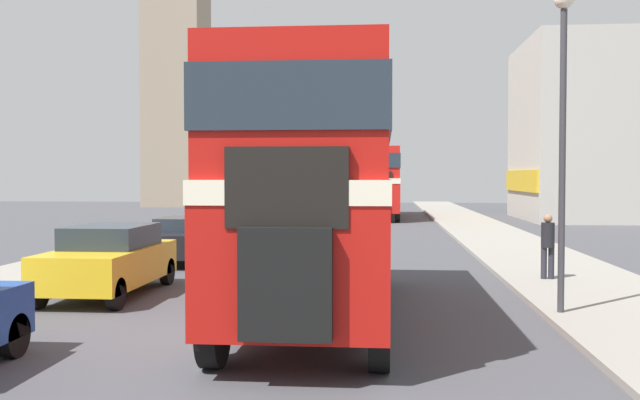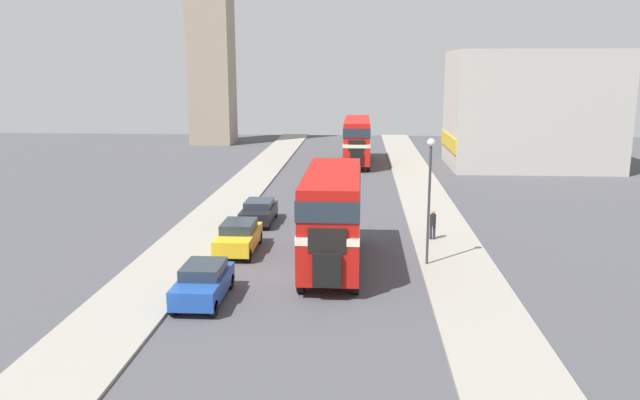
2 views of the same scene
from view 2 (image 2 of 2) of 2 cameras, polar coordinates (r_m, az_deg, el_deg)
The scene contains 11 objects.
ground_plane at distance 27.42m, azimuth -1.01°, elevation -7.34°, with size 120.00×120.00×0.00m, color #47474C.
sidewalk_right at distance 27.69m, azimuth 13.17°, elevation -7.33°, with size 3.50×120.00×0.12m.
sidewalk_left at distance 28.73m, azimuth -14.64°, elevation -6.70°, with size 3.50×120.00×0.12m.
double_decker_bus at distance 28.70m, azimuth 1.14°, elevation -0.98°, with size 2.55×9.41×4.43m.
bus_distant at distance 60.15m, azimuth 3.40°, elevation 5.75°, with size 2.42×11.18×4.31m.
car_parked_near at distance 25.25m, azimuth -10.63°, elevation -7.41°, with size 1.73×3.92×1.50m.
car_parked_mid at distance 31.57m, azimuth -7.46°, elevation -3.33°, with size 1.78×4.18×1.53m.
car_parked_far at distance 37.27m, azimuth -5.62°, elevation -1.03°, with size 1.77×3.96×1.36m.
pedestrian_walking at distance 33.64m, azimuth 10.28°, elevation -2.08°, with size 0.32×0.32×1.57m.
street_lamp at distance 28.74m, azimuth 9.99°, elevation 1.55°, with size 0.36×0.36×5.86m.
shop_building_block at distance 60.98m, azimuth 18.69°, elevation 7.83°, with size 14.70×10.02×10.65m.
Camera 2 is at (2.16, -25.78, 9.07)m, focal length 35.00 mm.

